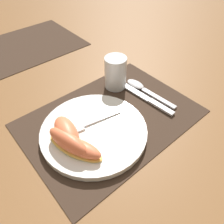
% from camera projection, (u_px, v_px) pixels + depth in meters
% --- Properties ---
extents(ground_plane, '(3.00, 3.00, 0.00)m').
position_uv_depth(ground_plane, '(111.00, 118.00, 0.61)').
color(ground_plane, brown).
extents(placemat, '(0.47, 0.33, 0.00)m').
position_uv_depth(placemat, '(111.00, 118.00, 0.61)').
color(placemat, '#38281E').
rests_on(placemat, ground_plane).
extents(placemat_far, '(0.47, 0.33, 0.00)m').
position_uv_depth(placemat_far, '(21.00, 47.00, 0.89)').
color(placemat_far, '#38281E').
rests_on(placemat_far, ground_plane).
extents(plate, '(0.27, 0.27, 0.02)m').
position_uv_depth(plate, '(94.00, 131.00, 0.56)').
color(plate, white).
rests_on(plate, placemat).
extents(juice_glass, '(0.07, 0.07, 0.10)m').
position_uv_depth(juice_glass, '(115.00, 74.00, 0.68)').
color(juice_glass, silver).
rests_on(juice_glass, placemat).
extents(knife, '(0.03, 0.21, 0.01)m').
position_uv_depth(knife, '(146.00, 98.00, 0.66)').
color(knife, silver).
rests_on(knife, placemat).
extents(spoon, '(0.04, 0.19, 0.01)m').
position_uv_depth(spoon, '(141.00, 88.00, 0.69)').
color(spoon, silver).
rests_on(spoon, placemat).
extents(fork, '(0.18, 0.05, 0.00)m').
position_uv_depth(fork, '(86.00, 125.00, 0.56)').
color(fork, silver).
rests_on(fork, plate).
extents(citrus_wedge_0, '(0.08, 0.12, 0.05)m').
position_uv_depth(citrus_wedge_0, '(67.00, 134.00, 0.52)').
color(citrus_wedge_0, '#F7C656').
rests_on(citrus_wedge_0, plate).
extents(citrus_wedge_1, '(0.07, 0.12, 0.05)m').
position_uv_depth(citrus_wedge_1, '(68.00, 142.00, 0.50)').
color(citrus_wedge_1, '#F7C656').
rests_on(citrus_wedge_1, plate).
extents(citrus_wedge_2, '(0.09, 0.13, 0.03)m').
position_uv_depth(citrus_wedge_2, '(78.00, 148.00, 0.50)').
color(citrus_wedge_2, '#F7C656').
rests_on(citrus_wedge_2, plate).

